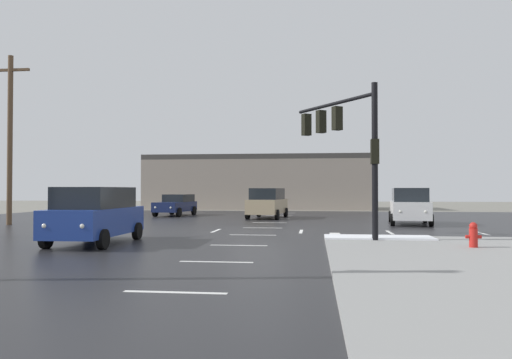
{
  "coord_description": "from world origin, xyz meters",
  "views": [
    {
      "loc": [
        2.62,
        -23.24,
        1.96
      ],
      "look_at": [
        -0.72,
        5.31,
        2.54
      ],
      "focal_mm": 35.15,
      "sensor_mm": 36.0,
      "label": 1
    }
  ],
  "objects": [
    {
      "name": "ground_plane",
      "position": [
        0.0,
        0.0,
        0.0
      ],
      "size": [
        120.0,
        120.0,
        0.0
      ],
      "primitive_type": "plane",
      "color": "slate"
    },
    {
      "name": "lane_markings",
      "position": [
        1.2,
        -1.38,
        0.02
      ],
      "size": [
        36.15,
        36.15,
        0.01
      ],
      "color": "silver",
      "rests_on": "road_asphalt"
    },
    {
      "name": "utility_pole_far",
      "position": [
        -14.13,
        2.64,
        4.92
      ],
      "size": [
        2.2,
        0.28,
        9.4
      ],
      "color": "brown",
      "rests_on": "ground_plane"
    },
    {
      "name": "road_asphalt",
      "position": [
        0.0,
        0.0,
        0.01
      ],
      "size": [
        44.0,
        44.0,
        0.02
      ],
      "primitive_type": "cube",
      "color": "#232326",
      "rests_on": "ground_plane"
    },
    {
      "name": "suv_white",
      "position": [
        7.91,
        5.65,
        1.09
      ],
      "size": [
        2.61,
        4.99,
        2.03
      ],
      "rotation": [
        0.0,
        0.0,
        -1.69
      ],
      "color": "white",
      "rests_on": "road_asphalt"
    },
    {
      "name": "snow_strip_curbside",
      "position": [
        5.0,
        -4.0,
        0.17
      ],
      "size": [
        4.0,
        1.6,
        0.06
      ],
      "primitive_type": "cube",
      "color": "white",
      "rests_on": "sidewalk_corner"
    },
    {
      "name": "suv_tan",
      "position": [
        -0.56,
        10.64,
        1.09
      ],
      "size": [
        2.61,
        4.99,
        2.03
      ],
      "rotation": [
        0.0,
        0.0,
        1.45
      ],
      "color": "tan",
      "rests_on": "road_asphalt"
    },
    {
      "name": "fire_hydrant",
      "position": [
        7.6,
        -6.71,
        0.54
      ],
      "size": [
        0.48,
        0.26,
        0.79
      ],
      "color": "red",
      "rests_on": "sidewalk_corner"
    },
    {
      "name": "traffic_signal_mast",
      "position": [
        3.86,
        -3.37,
        4.09
      ],
      "size": [
        3.0,
        4.32,
        5.72
      ],
      "rotation": [
        0.0,
        0.0,
        2.17
      ],
      "color": "black",
      "rests_on": "sidewalk_corner"
    },
    {
      "name": "strip_building_background",
      "position": [
        -3.12,
        27.97,
        2.69
      ],
      "size": [
        22.22,
        8.0,
        5.38
      ],
      "color": "gray",
      "rests_on": "ground_plane"
    },
    {
      "name": "sedan_navy",
      "position": [
        -7.64,
        13.18,
        0.85
      ],
      "size": [
        2.42,
        4.68,
        1.58
      ],
      "rotation": [
        0.0,
        0.0,
        -1.68
      ],
      "color": "#141E47",
      "rests_on": "road_asphalt"
    },
    {
      "name": "suv_blue",
      "position": [
        -5.21,
        -6.02,
        1.09
      ],
      "size": [
        2.22,
        4.86,
        2.03
      ],
      "rotation": [
        0.0,
        0.0,
        -1.56
      ],
      "color": "navy",
      "rests_on": "road_asphalt"
    }
  ]
}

